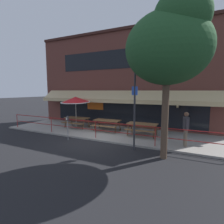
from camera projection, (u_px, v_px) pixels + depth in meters
The scene contains 12 objects.
ground_plane at pixel (93, 141), 9.97m from camera, with size 120.00×120.00×0.00m, color black.
patio_deck at pixel (109, 132), 11.75m from camera, with size 15.00×4.00×0.10m, color gray.
restaurant_building at pixel (122, 80), 13.29m from camera, with size 15.00×1.60×7.39m.
patio_railing at pixel (96, 126), 10.14m from camera, with size 13.84×0.04×0.97m.
picnic_table_left at pixel (77, 120), 12.93m from camera, with size 1.80×1.42×0.76m.
picnic_table_centre at pixel (107, 122), 11.87m from camera, with size 1.80×1.42×0.76m.
picnic_table_right at pixel (142, 126), 10.61m from camera, with size 1.80×1.42×0.76m.
patio_umbrella_left at pixel (76, 100), 12.66m from camera, with size 2.14×2.14×2.38m.
pedestrian_walking at pixel (186, 127), 8.61m from camera, with size 0.32×0.61×1.71m.
parking_meter_near at pixel (68, 121), 9.95m from camera, with size 0.15×0.16×1.42m.
street_sign_pole at pixel (135, 108), 8.19m from camera, with size 0.28×0.09×3.95m.
street_tree_curbside at pixel (170, 43), 6.73m from camera, with size 3.36×3.02×6.42m.
Camera 1 is at (5.21, -8.25, 2.86)m, focal length 28.00 mm.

